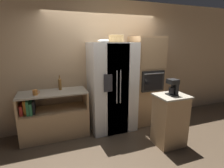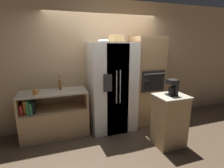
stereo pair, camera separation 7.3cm
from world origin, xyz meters
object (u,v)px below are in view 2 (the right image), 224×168
Objects in this scene: wicker_basket at (116,38)px; mug at (35,92)px; fruit_bowl at (104,41)px; bottle_tall at (60,83)px; coffee_maker at (173,87)px; refrigerator at (112,87)px; wall_oven at (146,81)px.

wicker_basket reaches higher than mug.
mug is at bearing -175.72° from fruit_bowl.
coffee_maker reaches higher than bottle_tall.
refrigerator is at bearing -26.88° from fruit_bowl.
refrigerator is 7.26× the size of fruit_bowl.
wall_oven is 7.76× the size of fruit_bowl.
bottle_tall is at bearing 25.93° from mug.
wicker_basket is at bearing -7.62° from refrigerator.
fruit_bowl is 1.26m from bottle_tall.
refrigerator is at bearing -10.47° from bottle_tall.
refrigerator is 0.86m from wall_oven.
coffee_maker is (-0.06, -1.04, 0.12)m from wall_oven.
fruit_bowl is 1.67m from mug.
wicker_basket is 0.25m from fruit_bowl.
fruit_bowl reaches higher than refrigerator.
fruit_bowl is 1.63m from coffee_maker.
wall_oven is 1.35m from fruit_bowl.
refrigerator is 1.53m from mug.
fruit_bowl reaches higher than bottle_tall.
wicker_basket is 1.88m from mug.
refrigerator is at bearing 1.02° from mug.
bottle_tall reaches higher than mug.
coffee_maker is at bearing -93.34° from wall_oven.
wall_oven is at bearing 1.88° from mug.
bottle_tall is 1.04× the size of coffee_maker.
wicker_basket reaches higher than coffee_maker.
bottle_tall is 0.52m from mug.
wall_oven is at bearing -4.35° from bottle_tall.
mug is at bearing -154.07° from bottle_tall.
mug is (-1.61, -0.02, -0.98)m from wicker_basket.
refrigerator is 15.49× the size of mug.
wall_oven reaches higher than refrigerator.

